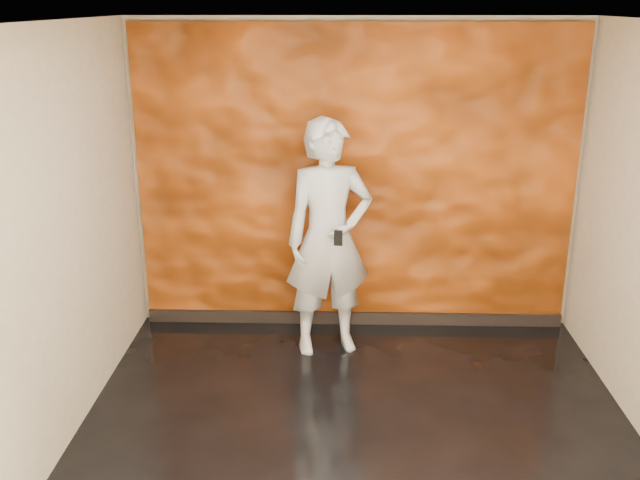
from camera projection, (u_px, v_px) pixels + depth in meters
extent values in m
cube|color=black|center=(357.00, 442.00, 4.96)|extent=(4.00, 4.00, 0.01)
cube|color=tan|center=(355.00, 178.00, 6.41)|extent=(4.00, 0.02, 2.80)
cube|color=tan|center=(374.00, 435.00, 2.62)|extent=(4.00, 0.02, 2.80)
cube|color=tan|center=(49.00, 250.00, 4.57)|extent=(0.02, 4.00, 2.80)
cube|color=white|center=(365.00, 22.00, 4.07)|extent=(4.00, 4.00, 0.01)
cube|color=#C75112|center=(355.00, 181.00, 6.38)|extent=(3.90, 0.06, 2.75)
cube|color=black|center=(353.00, 318.00, 6.76)|extent=(3.90, 0.04, 0.12)
imported|color=#8F929C|center=(329.00, 239.00, 5.99)|extent=(0.84, 0.66, 2.03)
cube|color=black|center=(338.00, 238.00, 5.71)|extent=(0.07, 0.02, 0.13)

